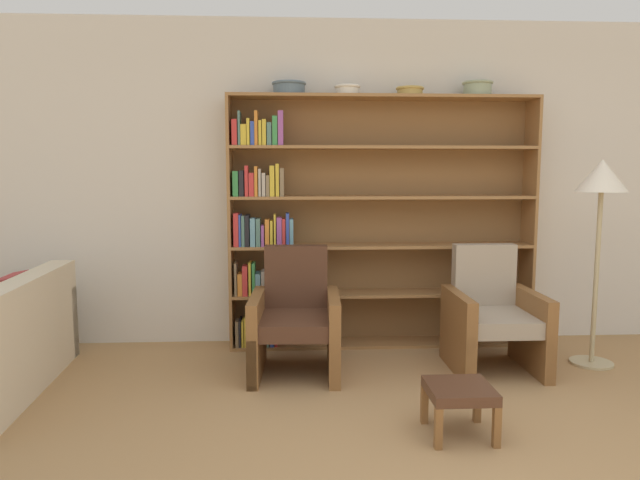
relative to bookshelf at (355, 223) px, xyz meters
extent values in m
cube|color=silver|center=(0.35, 0.17, 0.32)|extent=(12.00, 0.06, 2.75)
cube|color=olive|center=(-1.04, -0.02, 0.00)|extent=(0.02, 0.30, 2.10)
cube|color=olive|center=(1.49, -0.02, 0.00)|extent=(0.02, 0.30, 2.10)
cube|color=olive|center=(0.23, -0.02, 1.03)|extent=(2.51, 0.30, 0.03)
cube|color=olive|center=(0.23, -0.02, -1.04)|extent=(2.51, 0.30, 0.03)
cube|color=brown|center=(0.23, 0.12, 0.00)|extent=(2.51, 0.01, 2.10)
cube|color=#7F6B4C|center=(-0.99, -0.08, -0.92)|extent=(0.03, 0.15, 0.22)
cube|color=black|center=(-0.97, -0.06, -0.92)|extent=(0.02, 0.18, 0.22)
cube|color=gold|center=(-0.95, -0.08, -0.92)|extent=(0.02, 0.14, 0.22)
cube|color=gold|center=(-0.92, -0.07, -0.90)|extent=(0.02, 0.17, 0.25)
cube|color=#388C47|center=(-0.90, -0.09, -0.91)|extent=(0.02, 0.13, 0.23)
cube|color=black|center=(-0.87, -0.09, -0.90)|extent=(0.03, 0.12, 0.25)
cube|color=#7F6B4C|center=(-0.83, -0.08, -0.92)|extent=(0.04, 0.14, 0.21)
cube|color=#994C99|center=(-0.80, -0.08, -0.94)|extent=(0.02, 0.14, 0.17)
cube|color=#B2A899|center=(-0.77, -0.06, -0.92)|extent=(0.02, 0.19, 0.22)
cube|color=#4C756B|center=(-0.74, -0.07, -0.89)|extent=(0.02, 0.16, 0.28)
cube|color=#334CB2|center=(-0.70, -0.07, -0.90)|extent=(0.03, 0.17, 0.25)
cube|color=red|center=(-0.67, -0.06, -0.92)|extent=(0.02, 0.19, 0.21)
cube|color=olive|center=(0.23, -0.02, -0.61)|extent=(2.51, 0.30, 0.03)
cube|color=#7F6B4C|center=(-1.00, -0.07, -0.46)|extent=(0.02, 0.16, 0.27)
cube|color=orange|center=(-0.96, -0.08, -0.50)|extent=(0.04, 0.15, 0.18)
cube|color=red|center=(-0.92, -0.09, -0.47)|extent=(0.04, 0.13, 0.25)
cube|color=gold|center=(-0.88, -0.08, -0.45)|extent=(0.02, 0.15, 0.28)
cube|color=#388C47|center=(-0.85, -0.08, -0.46)|extent=(0.02, 0.15, 0.27)
cube|color=#669EB2|center=(-0.81, -0.06, -0.50)|extent=(0.04, 0.19, 0.18)
cube|color=#B2A899|center=(-0.77, -0.08, -0.49)|extent=(0.03, 0.15, 0.20)
cube|color=white|center=(-0.74, -0.09, -0.49)|extent=(0.04, 0.13, 0.21)
cube|color=olive|center=(0.23, -0.02, -0.20)|extent=(2.51, 0.30, 0.02)
cube|color=red|center=(-0.99, -0.08, -0.05)|extent=(0.04, 0.15, 0.27)
cube|color=#334CB2|center=(-0.96, -0.07, -0.05)|extent=(0.02, 0.17, 0.26)
cube|color=#4C756B|center=(-0.93, -0.08, -0.06)|extent=(0.03, 0.14, 0.25)
cube|color=black|center=(-0.90, -0.06, -0.05)|extent=(0.03, 0.20, 0.26)
cube|color=#669EB2|center=(-0.85, -0.08, -0.07)|extent=(0.04, 0.14, 0.23)
cube|color=#4C756B|center=(-0.81, -0.06, -0.07)|extent=(0.04, 0.18, 0.23)
cube|color=#994C99|center=(-0.77, -0.09, -0.10)|extent=(0.02, 0.13, 0.18)
cube|color=orange|center=(-0.73, -0.07, -0.07)|extent=(0.03, 0.16, 0.22)
cube|color=gold|center=(-0.70, -0.08, -0.08)|extent=(0.02, 0.14, 0.21)
cube|color=gold|center=(-0.67, -0.07, -0.05)|extent=(0.02, 0.16, 0.26)
cube|color=#994C99|center=(-0.63, -0.07, -0.06)|extent=(0.04, 0.16, 0.24)
cube|color=red|center=(-0.60, -0.08, -0.07)|extent=(0.03, 0.15, 0.23)
cube|color=#334CB2|center=(-0.57, -0.07, -0.05)|extent=(0.03, 0.17, 0.27)
cube|color=#669EB2|center=(-0.53, -0.06, -0.07)|extent=(0.03, 0.18, 0.22)
cube|color=olive|center=(0.23, -0.02, 0.21)|extent=(2.51, 0.30, 0.02)
cube|color=#388C47|center=(-0.98, -0.05, 0.33)|extent=(0.04, 0.20, 0.20)
cube|color=black|center=(-0.94, -0.09, 0.33)|extent=(0.04, 0.13, 0.21)
cube|color=red|center=(-0.90, -0.09, 0.35)|extent=(0.03, 0.13, 0.25)
cube|color=red|center=(-0.86, -0.09, 0.32)|extent=(0.04, 0.13, 0.19)
cube|color=orange|center=(-0.82, -0.07, 0.35)|extent=(0.03, 0.17, 0.24)
cube|color=#B2A899|center=(-0.79, -0.06, 0.34)|extent=(0.02, 0.18, 0.22)
cube|color=#B2A899|center=(-0.76, -0.09, 0.32)|extent=(0.03, 0.13, 0.19)
cube|color=#7F6B4C|center=(-0.73, -0.06, 0.31)|extent=(0.03, 0.19, 0.17)
cube|color=gold|center=(-0.69, -0.07, 0.35)|extent=(0.04, 0.16, 0.25)
cube|color=gold|center=(-0.65, -0.08, 0.36)|extent=(0.03, 0.15, 0.26)
cube|color=#7F6B4C|center=(-0.61, -0.06, 0.34)|extent=(0.03, 0.19, 0.23)
cube|color=olive|center=(0.23, -0.02, 0.62)|extent=(2.51, 0.30, 0.02)
cube|color=red|center=(-0.99, -0.07, 0.74)|extent=(0.04, 0.16, 0.20)
cube|color=#4C756B|center=(-0.95, -0.08, 0.77)|extent=(0.02, 0.15, 0.27)
cube|color=gold|center=(-0.91, -0.07, 0.72)|extent=(0.04, 0.17, 0.17)
cube|color=gold|center=(-0.88, -0.08, 0.74)|extent=(0.02, 0.14, 0.21)
cube|color=#334CB2|center=(-0.84, -0.06, 0.73)|extent=(0.03, 0.18, 0.19)
cube|color=orange|center=(-0.81, -0.07, 0.77)|extent=(0.03, 0.17, 0.27)
cube|color=gold|center=(-0.78, -0.08, 0.73)|extent=(0.02, 0.16, 0.20)
cube|color=gold|center=(-0.75, -0.06, 0.74)|extent=(0.03, 0.19, 0.21)
cube|color=#4C756B|center=(-0.71, -0.06, 0.73)|extent=(0.04, 0.18, 0.18)
cube|color=#388C47|center=(-0.66, -0.07, 0.75)|extent=(0.04, 0.16, 0.23)
cube|color=#994C99|center=(-0.62, -0.06, 0.77)|extent=(0.04, 0.18, 0.27)
cylinder|color=slate|center=(-0.55, -0.02, 1.09)|extent=(0.26, 0.26, 0.10)
torus|color=slate|center=(-0.55, -0.02, 1.14)|extent=(0.28, 0.28, 0.02)
cylinder|color=silver|center=(-0.07, -0.02, 1.08)|extent=(0.19, 0.19, 0.07)
torus|color=silver|center=(-0.07, -0.02, 1.12)|extent=(0.21, 0.21, 0.02)
cylinder|color=tan|center=(0.45, -0.02, 1.08)|extent=(0.21, 0.21, 0.06)
torus|color=tan|center=(0.45, -0.02, 1.10)|extent=(0.23, 0.23, 0.02)
cylinder|color=gray|center=(1.01, -0.02, 1.10)|extent=(0.23, 0.23, 0.11)
torus|color=gray|center=(1.01, -0.02, 1.15)|extent=(0.25, 0.25, 0.02)
cube|color=beige|center=(-2.31, -0.99, -0.46)|extent=(0.28, 1.68, 0.37)
cube|color=beige|center=(-2.71, -0.24, -0.77)|extent=(0.90, 0.17, 0.57)
cube|color=#A83838|center=(-2.46, -0.76, -0.47)|extent=(0.19, 0.37, 0.37)
cube|color=brown|center=(-0.24, -1.03, -0.88)|extent=(0.07, 0.07, 0.35)
cube|color=brown|center=(-0.81, -1.01, -0.88)|extent=(0.07, 0.07, 0.35)
cube|color=brown|center=(-0.22, -0.43, -0.88)|extent=(0.07, 0.07, 0.35)
cube|color=brown|center=(-0.79, -0.40, -0.88)|extent=(0.07, 0.07, 0.35)
cube|color=#4C2D1E|center=(-0.51, -0.72, -0.67)|extent=(0.51, 0.66, 0.12)
cube|color=#4C2D1E|center=(-0.50, -0.44, -0.39)|extent=(0.48, 0.14, 0.51)
cube|color=brown|center=(-0.23, -0.73, -0.76)|extent=(0.11, 0.68, 0.59)
cube|color=brown|center=(-0.79, -0.70, -0.76)|extent=(0.11, 0.68, 0.59)
cube|color=brown|center=(1.25, -1.02, -0.88)|extent=(0.07, 0.07, 0.35)
cube|color=brown|center=(0.68, -1.02, -0.88)|extent=(0.07, 0.07, 0.35)
cube|color=brown|center=(1.25, -0.41, -0.88)|extent=(0.07, 0.07, 0.35)
cube|color=brown|center=(0.68, -0.41, -0.88)|extent=(0.07, 0.07, 0.35)
cube|color=tan|center=(0.97, -0.72, -0.67)|extent=(0.48, 0.64, 0.12)
cube|color=tan|center=(0.97, -0.44, -0.39)|extent=(0.48, 0.12, 0.51)
cube|color=brown|center=(1.25, -0.72, -0.76)|extent=(0.08, 0.68, 0.59)
cube|color=brown|center=(0.69, -0.72, -0.76)|extent=(0.08, 0.68, 0.59)
cylinder|color=tan|center=(1.78, -0.62, -1.04)|extent=(0.32, 0.32, 0.02)
cylinder|color=tan|center=(1.78, -0.62, -0.38)|extent=(0.04, 0.04, 1.31)
cone|color=silver|center=(1.78, -0.62, 0.40)|extent=(0.37, 0.37, 0.24)
cube|color=brown|center=(0.24, -1.59, -0.94)|extent=(0.04, 0.04, 0.23)
cube|color=brown|center=(0.55, -1.59, -0.94)|extent=(0.04, 0.04, 0.23)
cube|color=brown|center=(0.24, -1.90, -0.94)|extent=(0.04, 0.04, 0.23)
cube|color=brown|center=(0.55, -1.90, -0.94)|extent=(0.04, 0.04, 0.23)
cube|color=#4C2D1E|center=(0.40, -1.74, -0.79)|extent=(0.36, 0.36, 0.06)
camera|label=1|loc=(-0.55, -4.77, 0.43)|focal=32.00mm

